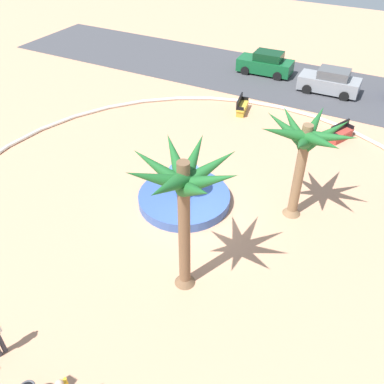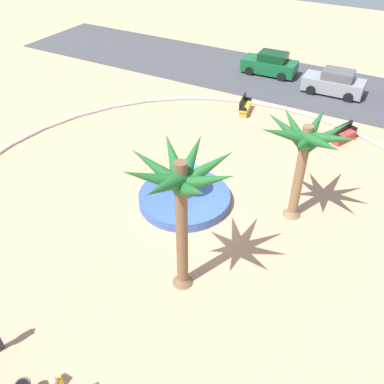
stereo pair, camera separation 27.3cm
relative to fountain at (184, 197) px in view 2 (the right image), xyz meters
The scene contains 10 objects.
ground_plane 0.97m from the fountain, 28.64° to the right, with size 80.00×80.00×0.00m, color tan.
plaza_curb 0.95m from the fountain, 28.64° to the right, with size 23.52×23.52×0.20m, color silver.
street_asphalt 15.74m from the fountain, 87.03° to the left, with size 48.00×8.00×0.03m, color #424247.
fountain is the anchor object (origin of this frame).
palm_tree_near_fountain 6.19m from the fountain, 60.62° to the right, with size 3.64×3.72×5.57m.
palm_tree_by_curb 5.89m from the fountain, 18.75° to the left, with size 3.82×3.81×4.68m.
bench_southeast 9.64m from the fountain, 97.03° to the left, with size 0.80×1.67×1.00m.
bench_southwest 10.38m from the fountain, 60.89° to the left, with size 1.11×1.66×1.00m.
parked_car_leftmost 16.41m from the fountain, 97.38° to the left, with size 4.07×2.05×1.67m.
parked_car_second 15.42m from the fountain, 79.14° to the left, with size 4.04×2.00×1.67m.
Camera 2 is at (6.65, -12.14, 11.92)m, focal length 38.41 mm.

